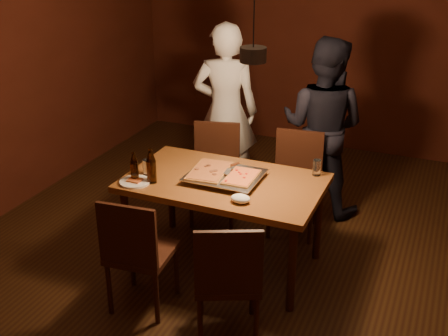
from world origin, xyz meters
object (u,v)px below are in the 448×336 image
at_px(chair_near_left, 136,246).
at_px(plate_slice, 135,182).
at_px(chair_far_left, 215,163).
at_px(pendant_lamp, 253,53).
at_px(pizza_tray, 225,177).
at_px(diner_dark, 322,127).
at_px(chair_far_right, 296,173).
at_px(diner_white, 226,112).
at_px(chair_near_right, 228,272).
at_px(dining_table, 224,189).
at_px(beer_bottle_a, 134,167).
at_px(beer_bottle_b, 151,166).

bearing_deg(chair_near_left, plate_slice, 114.93).
distance_m(chair_far_left, pendant_lamp, 1.60).
height_order(pizza_tray, diner_dark, diner_dark).
bearing_deg(chair_far_left, chair_far_right, 171.26).
relative_size(plate_slice, diner_white, 0.13).
xyz_separation_m(chair_near_left, chair_near_right, (0.70, -0.04, 0.00)).
height_order(dining_table, chair_near_left, chair_near_left).
height_order(beer_bottle_a, plate_slice, beer_bottle_a).
distance_m(beer_bottle_a, pendant_lamp, 1.26).
relative_size(diner_dark, pendant_lamp, 1.51).
bearing_deg(pendant_lamp, diner_white, 119.89).
bearing_deg(chair_far_right, beer_bottle_b, 45.39).
bearing_deg(dining_table, beer_bottle_b, -152.54).
distance_m(plate_slice, diner_white, 1.54).
xyz_separation_m(chair_far_left, beer_bottle_b, (-0.09, -0.98, 0.35)).
xyz_separation_m(chair_far_left, diner_white, (-0.11, 0.49, 0.33)).
distance_m(chair_far_right, pendant_lamp, 1.51).
bearing_deg(beer_bottle_b, diner_white, 90.62).
bearing_deg(diner_white, beer_bottle_a, 68.24).
height_order(dining_table, plate_slice, plate_slice).
bearing_deg(beer_bottle_b, chair_near_right, -33.87).
distance_m(chair_near_right, diner_dark, 2.12).
xyz_separation_m(chair_far_right, pizza_tray, (-0.34, -0.81, 0.24)).
distance_m(dining_table, beer_bottle_a, 0.70).
bearing_deg(plate_slice, chair_far_left, 78.67).
relative_size(chair_near_left, chair_near_right, 0.87).
distance_m(chair_far_left, diner_white, 0.60).
xyz_separation_m(chair_far_left, diner_dark, (0.84, 0.54, 0.29)).
distance_m(dining_table, diner_dark, 1.35).
bearing_deg(pizza_tray, chair_near_left, -110.44).
xyz_separation_m(chair_far_left, pendant_lamp, (0.64, -0.80, 1.22)).
xyz_separation_m(dining_table, plate_slice, (-0.60, -0.31, 0.08)).
relative_size(dining_table, beer_bottle_a, 6.47).
height_order(chair_near_right, plate_slice, chair_near_right).
xyz_separation_m(chair_far_left, beer_bottle_a, (-0.23, -1.00, 0.33)).
xyz_separation_m(beer_bottle_a, diner_dark, (1.07, 1.54, -0.04)).
bearing_deg(chair_far_right, plate_slice, 43.23).
height_order(pizza_tray, diner_white, diner_white).
bearing_deg(beer_bottle_b, diner_dark, 58.35).
distance_m(dining_table, chair_near_left, 0.86).
bearing_deg(beer_bottle_a, pizza_tray, 23.62).
relative_size(beer_bottle_a, beer_bottle_b, 0.84).
xyz_separation_m(chair_near_left, beer_bottle_a, (-0.30, 0.52, 0.33)).
bearing_deg(chair_far_left, chair_near_right, 101.50).
bearing_deg(pizza_tray, beer_bottle_a, -154.40).
xyz_separation_m(diner_white, pendant_lamp, (0.74, -1.30, 0.90)).
relative_size(chair_far_right, pizza_tray, 0.88).
relative_size(dining_table, chair_far_left, 2.92).
xyz_separation_m(dining_table, chair_far_left, (-0.39, 0.73, -0.14)).
xyz_separation_m(chair_far_right, chair_near_right, (0.03, -1.64, 0.00)).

